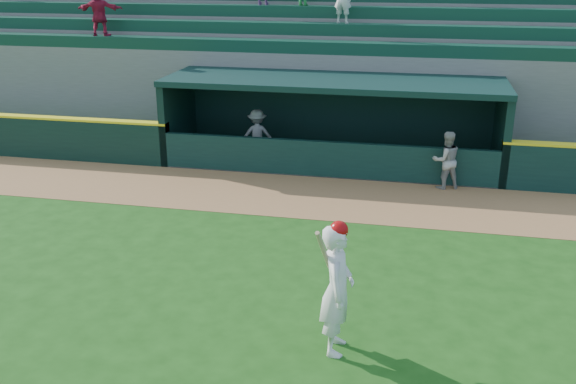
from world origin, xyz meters
name	(u,v)px	position (x,y,z in m)	size (l,w,h in m)	color
ground	(270,290)	(0.00, 0.00, 0.00)	(120.00, 120.00, 0.00)	#194711
warning_track	(315,197)	(0.00, 4.90, 0.01)	(40.00, 3.00, 0.01)	olive
dugout_player_front	(446,160)	(3.14, 6.24, 0.75)	(0.73, 0.57, 1.50)	#A1A19C
dugout_player_inside	(257,135)	(-2.20, 7.71, 0.74)	(0.96, 0.55, 1.49)	#999994
dugout	(334,115)	(0.00, 8.00, 1.36)	(9.40, 2.80, 2.46)	slate
stands	(353,57)	(-0.01, 12.57, 2.40)	(34.50, 6.25, 7.04)	slate
batter_at_plate	(337,288)	(1.40, -1.57, 1.04)	(0.54, 0.86, 2.11)	white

